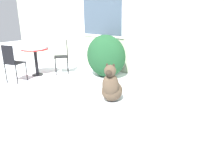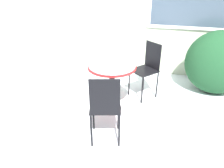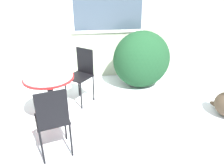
{
  "view_description": "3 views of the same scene",
  "coord_description": "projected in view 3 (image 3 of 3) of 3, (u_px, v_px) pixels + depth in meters",
  "views": [
    {
      "loc": [
        4.13,
        -2.88,
        1.67
      ],
      "look_at": [
        1.8,
        0.34,
        0.34
      ],
      "focal_mm": 35.0,
      "sensor_mm": 36.0,
      "label": 1
    },
    {
      "loc": [
        -0.17,
        -2.2,
        1.92
      ],
      "look_at": [
        -0.89,
        0.58,
        0.44
      ],
      "focal_mm": 35.0,
      "sensor_mm": 36.0,
      "label": 2
    },
    {
      "loc": [
        -0.41,
        -2.26,
        1.95
      ],
      "look_at": [
        0.0,
        0.6,
        0.55
      ],
      "focal_mm": 35.0,
      "sensor_mm": 36.0,
      "label": 3
    }
  ],
  "objects": [
    {
      "name": "ground_plane",
      "position": [
        118.0,
        140.0,
        2.92
      ],
      "size": [
        16.0,
        16.0,
        0.0
      ],
      "primitive_type": "plane",
      "color": "silver"
    },
    {
      "name": "house_wall",
      "position": [
        101.0,
        7.0,
        4.24
      ],
      "size": [
        8.0,
        0.1,
        2.9
      ],
      "color": "#B2BC9E",
      "rests_on": "ground_plane"
    },
    {
      "name": "shrub_left",
      "position": [
        141.0,
        60.0,
        4.17
      ],
      "size": [
        1.09,
        0.82,
        1.1
      ],
      "color": "#194223",
      "rests_on": "ground_plane"
    },
    {
      "name": "patio_table",
      "position": [
        49.0,
        81.0,
        3.03
      ],
      "size": [
        0.7,
        0.7,
        0.78
      ],
      "color": "black",
      "rests_on": "ground_plane"
    },
    {
      "name": "patio_chair_near_table",
      "position": [
        81.0,
        73.0,
        3.66
      ],
      "size": [
        0.52,
        0.52,
        0.92
      ],
      "rotation": [
        0.0,
        0.0,
        -0.71
      ],
      "color": "black",
      "rests_on": "ground_plane"
    },
    {
      "name": "patio_chair_far_side",
      "position": [
        53.0,
        119.0,
        2.46
      ],
      "size": [
        0.45,
        0.45,
        0.92
      ],
      "rotation": [
        0.0,
        0.0,
        3.4
      ],
      "color": "black",
      "rests_on": "ground_plane"
    }
  ]
}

